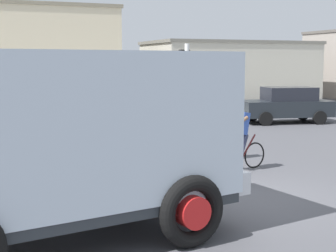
{
  "coord_description": "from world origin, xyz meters",
  "views": [
    {
      "loc": [
        -5.06,
        -8.67,
        2.76
      ],
      "look_at": [
        -0.75,
        2.5,
        1.2
      ],
      "focal_mm": 53.58,
      "sensor_mm": 36.0,
      "label": 1
    }
  ],
  "objects_px": {
    "traffic_light_pole": "(186,88)",
    "pedestrian_near_kerb": "(129,109)",
    "car_red_near": "(286,105)",
    "truck_foreground": "(57,134)",
    "car_white_mid": "(78,113)",
    "cyclist": "(240,137)"
  },
  "relations": [
    {
      "from": "truck_foreground",
      "to": "cyclist",
      "type": "relative_size",
      "value": 3.36
    },
    {
      "from": "pedestrian_near_kerb",
      "to": "car_white_mid",
      "type": "bearing_deg",
      "value": -166.65
    },
    {
      "from": "car_white_mid",
      "to": "pedestrian_near_kerb",
      "type": "distance_m",
      "value": 2.21
    },
    {
      "from": "car_red_near",
      "to": "car_white_mid",
      "type": "xyz_separation_m",
      "value": [
        -9.38,
        -0.2,
        0.0
      ]
    },
    {
      "from": "traffic_light_pole",
      "to": "car_red_near",
      "type": "height_order",
      "value": "traffic_light_pole"
    },
    {
      "from": "truck_foreground",
      "to": "pedestrian_near_kerb",
      "type": "xyz_separation_m",
      "value": [
        4.61,
        11.7,
        -0.82
      ]
    },
    {
      "from": "cyclist",
      "to": "traffic_light_pole",
      "type": "bearing_deg",
      "value": 133.66
    },
    {
      "from": "car_red_near",
      "to": "pedestrian_near_kerb",
      "type": "height_order",
      "value": "pedestrian_near_kerb"
    },
    {
      "from": "cyclist",
      "to": "car_white_mid",
      "type": "relative_size",
      "value": 0.43
    },
    {
      "from": "traffic_light_pole",
      "to": "car_red_near",
      "type": "distance_m",
      "value": 10.52
    },
    {
      "from": "cyclist",
      "to": "car_white_mid",
      "type": "distance_m",
      "value": 8.19
    },
    {
      "from": "traffic_light_pole",
      "to": "pedestrian_near_kerb",
      "type": "relative_size",
      "value": 1.98
    },
    {
      "from": "car_red_near",
      "to": "truck_foreground",
      "type": "bearing_deg",
      "value": -136.12
    },
    {
      "from": "truck_foreground",
      "to": "cyclist",
      "type": "bearing_deg",
      "value": 34.17
    },
    {
      "from": "cyclist",
      "to": "traffic_light_pole",
      "type": "xyz_separation_m",
      "value": [
        -1.03,
        1.08,
        1.2
      ]
    },
    {
      "from": "car_red_near",
      "to": "pedestrian_near_kerb",
      "type": "relative_size",
      "value": 2.63
    },
    {
      "from": "traffic_light_pole",
      "to": "car_red_near",
      "type": "xyz_separation_m",
      "value": [
        7.84,
        6.9,
        -1.25
      ]
    },
    {
      "from": "truck_foreground",
      "to": "car_white_mid",
      "type": "bearing_deg",
      "value": 77.59
    },
    {
      "from": "truck_foreground",
      "to": "traffic_light_pole",
      "type": "bearing_deg",
      "value": 48.29
    },
    {
      "from": "traffic_light_pole",
      "to": "pedestrian_near_kerb",
      "type": "distance_m",
      "value": 7.33
    },
    {
      "from": "cyclist",
      "to": "traffic_light_pole",
      "type": "distance_m",
      "value": 1.91
    },
    {
      "from": "car_red_near",
      "to": "traffic_light_pole",
      "type": "bearing_deg",
      "value": -138.65
    }
  ]
}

